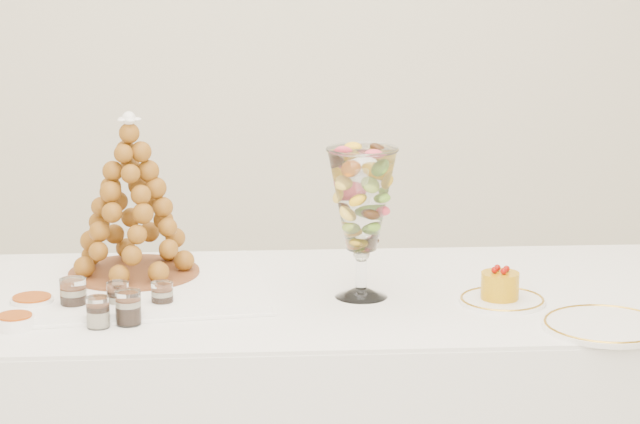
{
  "coord_description": "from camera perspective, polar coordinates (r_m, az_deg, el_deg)",
  "views": [
    {
      "loc": [
        -0.05,
        -2.63,
        1.59
      ],
      "look_at": [
        0.07,
        0.22,
        0.92
      ],
      "focal_mm": 70.0,
      "sensor_mm": 36.0,
      "label": 1
    }
  ],
  "objects": [
    {
      "name": "lace_tray",
      "position": [
        2.94,
        -9.01,
        -3.41
      ],
      "size": [
        0.69,
        0.56,
        0.02
      ],
      "primitive_type": "cube",
      "rotation": [
        0.0,
        0.0,
        0.14
      ],
      "color": "white",
      "rests_on": "buffet_table"
    },
    {
      "name": "macaron_vase",
      "position": [
        2.81,
        1.93,
        0.48
      ],
      "size": [
        0.16,
        0.16,
        0.34
      ],
      "color": "white",
      "rests_on": "buffet_table"
    },
    {
      "name": "cake_plate",
      "position": [
        2.85,
        8.32,
        -4.03
      ],
      "size": [
        0.19,
        0.19,
        0.01
      ],
      "primitive_type": "cylinder",
      "color": "white",
      "rests_on": "buffet_table"
    },
    {
      "name": "spare_plate",
      "position": [
        2.71,
        12.92,
        -5.1
      ],
      "size": [
        0.27,
        0.27,
        0.01
      ],
      "primitive_type": "cylinder",
      "color": "white",
      "rests_on": "buffet_table"
    },
    {
      "name": "verrine_a",
      "position": [
        2.79,
        -11.21,
        -3.79
      ],
      "size": [
        0.06,
        0.06,
        0.08
      ],
      "primitive_type": "cylinder",
      "rotation": [
        0.0,
        0.0,
        0.07
      ],
      "color": "white",
      "rests_on": "buffet_table"
    },
    {
      "name": "verrine_b",
      "position": [
        2.79,
        -9.22,
        -3.85
      ],
      "size": [
        0.05,
        0.05,
        0.07
      ],
      "primitive_type": "cylinder",
      "rotation": [
        0.0,
        0.0,
        0.11
      ],
      "color": "white",
      "rests_on": "buffet_table"
    },
    {
      "name": "verrine_c",
      "position": [
        2.77,
        -7.22,
        -3.86
      ],
      "size": [
        0.06,
        0.06,
        0.07
      ],
      "primitive_type": "cylinder",
      "rotation": [
        0.0,
        0.0,
        0.16
      ],
      "color": "white",
      "rests_on": "buffet_table"
    },
    {
      "name": "verrine_d",
      "position": [
        2.69,
        -10.11,
        -4.53
      ],
      "size": [
        0.06,
        0.06,
        0.07
      ],
      "primitive_type": "cylinder",
      "rotation": [
        0.0,
        0.0,
        0.26
      ],
      "color": "white",
      "rests_on": "buffet_table"
    },
    {
      "name": "verrine_e",
      "position": [
        2.69,
        -8.76,
        -4.34
      ],
      "size": [
        0.07,
        0.07,
        0.07
      ],
      "primitive_type": "cylinder",
      "rotation": [
        0.0,
        0.0,
        0.34
      ],
      "color": "white",
      "rests_on": "buffet_table"
    },
    {
      "name": "ramekin_back",
      "position": [
        2.83,
        -13.02,
        -4.14
      ],
      "size": [
        0.1,
        0.1,
        0.03
      ],
      "primitive_type": "cylinder",
      "color": "white",
      "rests_on": "buffet_table"
    },
    {
      "name": "ramekin_front",
      "position": [
        2.72,
        -13.77,
        -4.92
      ],
      "size": [
        0.08,
        0.08,
        0.03
      ],
      "primitive_type": "cylinder",
      "color": "white",
      "rests_on": "buffet_table"
    },
    {
      "name": "croquembouche",
      "position": [
        2.96,
        -8.61,
        0.72
      ],
      "size": [
        0.31,
        0.31,
        0.39
      ],
      "rotation": [
        0.0,
        0.0,
        -0.19
      ],
      "color": "brown",
      "rests_on": "lace_tray"
    },
    {
      "name": "mousse_cake",
      "position": [
        2.84,
        8.23,
        -3.32
      ],
      "size": [
        0.09,
        0.09,
        0.08
      ],
      "color": "#C38909",
      "rests_on": "cake_plate"
    }
  ]
}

